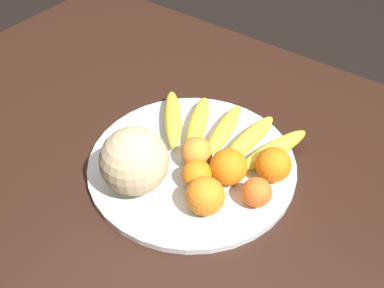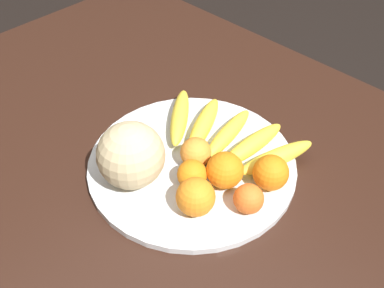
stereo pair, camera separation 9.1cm
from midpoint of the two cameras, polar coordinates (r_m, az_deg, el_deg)
kitchen_table at (r=1.02m, az=-4.19°, el=-5.99°), size 1.58×1.11×0.72m
fruit_bowl at (r=0.95m, az=-2.74°, el=-2.62°), size 0.44×0.44×0.01m
melon at (r=0.87m, az=-10.35°, el=-2.29°), size 0.13×0.13×0.13m
banana_bunch at (r=0.98m, az=1.05°, el=1.48°), size 0.36×0.23×0.04m
orange_front_left at (r=0.88m, az=1.73°, el=-3.05°), size 0.07×0.07×0.07m
orange_front_right at (r=0.90m, az=7.43°, el=-2.76°), size 0.07×0.07×0.07m
orange_mid_center at (r=0.85m, az=5.14°, el=-6.33°), size 0.06×0.06×0.06m
orange_back_left at (r=0.83m, az=-1.47°, el=-6.78°), size 0.07×0.07×0.07m
orange_back_right at (r=0.92m, az=-2.30°, el=-1.19°), size 0.06×0.06×0.06m
orange_top_small at (r=0.88m, az=-2.37°, el=-4.00°), size 0.06×0.06×0.06m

